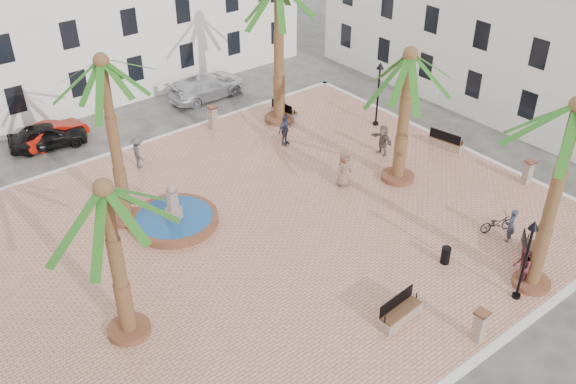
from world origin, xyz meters
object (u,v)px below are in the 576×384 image
Objects in this scene: lamppost_e at (379,83)px; car_red at (54,133)px; cyclist_b at (522,267)px; car_silver at (206,87)px; palm_nw at (104,80)px; bench_e at (446,143)px; bicycle_a at (497,223)px; pedestrian_fountain_a at (344,169)px; palm_s at (572,128)px; palm_e at (409,72)px; litter_bin at (446,255)px; lamppost_s at (529,247)px; bollard_e at (528,172)px; palm_ne at (278,2)px; pedestrian_fountain_b at (285,130)px; cyclist_a at (511,225)px; car_black at (48,135)px; pedestrian_north at (138,152)px; bench_s at (400,314)px; fountain at (174,218)px; bench_ne at (284,112)px; bollard_se at (480,325)px; bollard_n at (213,117)px; palm_sw at (107,210)px; car_white at (210,83)px; bench_se at (528,255)px.

lamppost_e reaches higher than car_red.
cyclist_b reaches higher than car_silver.
bench_e is (17.18, -4.69, -6.67)m from palm_nw.
pedestrian_fountain_a is (-2.75, 7.24, 0.53)m from bicycle_a.
palm_s reaches higher than pedestrian_fountain_a.
litter_bin is at bearing -120.04° from palm_e.
bench_e is 15.75m from car_silver.
litter_bin is at bearing 99.16° from lamppost_s.
palm_nw reaches higher than palm_e.
bollard_e is 4.90m from bicycle_a.
lamppost_e is at bearing 57.68° from litter_bin.
pedestrian_fountain_a is (-2.02, -7.84, -6.18)m from palm_ne.
lamppost_s is 15.86m from pedestrian_fountain_b.
palm_ne is 17.08m from cyclist_a.
palm_nw is 1.92× the size of car_black.
cyclist_b is at bearing -148.52° from pedestrian_north.
pedestrian_north is (-2.29, 16.53, 0.59)m from bench_s.
fountain is at bearing -45.91° from palm_nw.
car_red is (-12.17, 15.11, -5.38)m from palm_e.
lamppost_s is 0.87× the size of car_black.
bench_ne is (0.62, 0.32, -6.87)m from palm_ne.
bollard_se is 25.50m from car_red.
bollard_n is (1.76, 20.36, 0.03)m from bollard_se.
lamppost_e is (5.39, 14.21, -4.48)m from palm_s.
palm_sw is at bearing 157.13° from car_red.
palm_e is 4.36× the size of cyclist_a.
litter_bin is at bearing 172.46° from car_white.
palm_s is 10.70× the size of litter_bin.
bollard_n is at bearing 103.27° from pedestrian_fountain_b.
palm_s is 13.55m from bench_e.
palm_nw reaches higher than bicycle_a.
pedestrian_fountain_a is (-2.02, 9.40, 0.68)m from bench_se.
bench_ne is at bearing -16.43° from bollard_n.
lamppost_s is at bearing 166.12° from bench_se.
pedestrian_fountain_a is at bearing -130.76° from car_black.
bollard_n is at bearing 144.38° from lamppost_e.
bench_ne is at bearing -160.79° from car_silver.
car_silver is (0.53, 13.64, -0.38)m from pedestrian_fountain_a.
bollard_n is 0.80× the size of cyclist_b.
palm_sw is 4.10× the size of cyclist_a.
palm_e reaches higher than bench_e.
car_white is (6.19, 22.81, 0.18)m from bench_s.
bollard_e is (4.78, -4.40, -5.17)m from palm_e.
palm_ne reaches higher than car_black.
car_silver is at bearing 97.98° from palm_e.
palm_ne is at bearing 17.51° from palm_nw.
bollard_se is 0.30× the size of car_white.
bollard_se is at bearing -69.69° from fountain.
palm_sw reaches higher than bench_s.
palm_nw reaches higher than lamppost_s.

